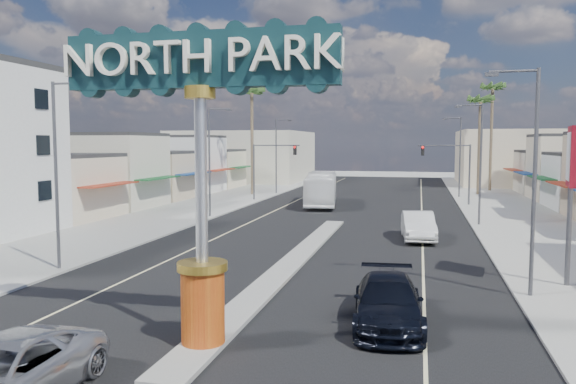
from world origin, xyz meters
The scene contains 25 objects.
ground centered at (0.00, 30.00, 0.00)m, with size 160.00×160.00×0.00m, color gray.
road centered at (0.00, 30.00, 0.01)m, with size 20.00×120.00×0.01m, color black.
median_island centered at (0.00, 14.00, 0.08)m, with size 1.30×30.00×0.16m, color gray.
sidewalk_left centered at (-14.00, 30.00, 0.06)m, with size 8.00×120.00×0.12m, color gray.
sidewalk_right centered at (14.00, 30.00, 0.06)m, with size 8.00×120.00×0.12m, color gray.
storefront_row_left centered at (-24.00, 43.00, 3.00)m, with size 12.00×42.00×6.00m, color beige.
backdrop_far_left centered at (-22.00, 75.00, 4.00)m, with size 20.00×20.00×8.00m, color #B7B29E.
backdrop_far_right centered at (22.00, 75.00, 4.00)m, with size 20.00×20.00×8.00m, color beige.
gateway_sign centered at (0.00, 1.98, 5.93)m, with size 8.20×1.50×9.15m.
traffic_signal_left centered at (-9.18, 43.99, 4.27)m, with size 5.09×0.45×6.00m.
traffic_signal_right centered at (9.18, 43.99, 4.27)m, with size 5.09×0.45×6.00m.
streetlight_l_near centered at (-10.43, 10.00, 5.07)m, with size 2.03×0.22×9.00m.
streetlight_l_mid centered at (-10.43, 30.00, 5.07)m, with size 2.03×0.22×9.00m.
streetlight_l_far centered at (-10.43, 52.00, 5.07)m, with size 2.03×0.22×9.00m.
streetlight_r_near centered at (10.43, 10.00, 5.07)m, with size 2.03×0.22×9.00m.
streetlight_r_mid centered at (10.43, 30.00, 5.07)m, with size 2.03×0.22×9.00m.
streetlight_r_far centered at (10.43, 52.00, 5.07)m, with size 2.03×0.22×9.00m.
palm_left_far centered at (-13.00, 50.00, 11.50)m, with size 2.60×2.60×13.10m.
palm_right_mid centered at (13.00, 56.00, 10.60)m, with size 2.60×2.60×12.10m.
palm_right_far centered at (15.00, 62.00, 12.39)m, with size 2.60×2.60×14.10m.
suv_left centered at (-3.11, -2.68, 0.78)m, with size 2.59×5.62×1.56m, color #B7B8BC.
suv_right centered at (5.28, 5.34, 0.80)m, with size 2.25×5.54×1.61m, color black.
car_parked_right centered at (6.22, 22.84, 0.89)m, with size 1.89×5.41×1.78m, color silver.
city_bus centered at (-3.20, 41.12, 1.64)m, with size 2.76×11.78×3.28m, color white.
bank_pylon_sign centered at (12.40, 12.05, 5.20)m, with size 0.59×2.11×6.71m.
Camera 1 is at (6.23, -13.38, 6.12)m, focal length 35.00 mm.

